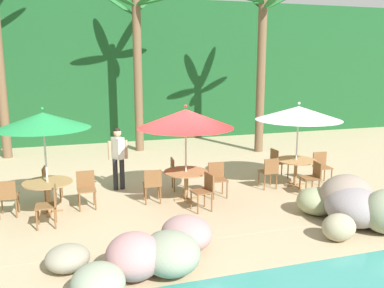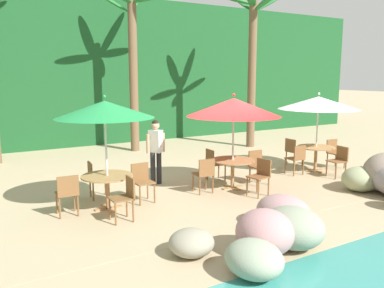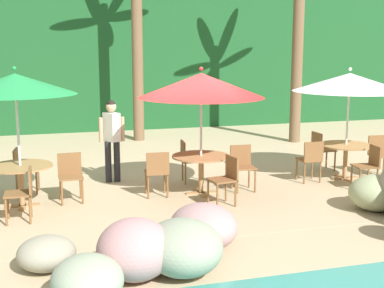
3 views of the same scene
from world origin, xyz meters
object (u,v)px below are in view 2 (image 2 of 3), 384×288
chair_white_seaward (334,151)px  chair_white_left (297,157)px  chair_green_left (67,192)px  waiter_in_white (156,147)px  dining_table_green (107,181)px  palm_tree_third (252,48)px  chair_green_inland (95,177)px  umbrella_red (234,107)px  dining_table_red (233,165)px  chair_white_right (339,159)px  umbrella_white (318,103)px  palm_tree_second (133,47)px  chair_red_inland (213,162)px  chair_red_right (261,174)px  chair_white_inland (293,150)px  chair_red_seaward (258,164)px  umbrella_green (105,109)px  chair_green_seaward (142,179)px  chair_green_right (125,195)px  chair_red_left (205,173)px

chair_white_seaward → chair_white_left: 1.71m
chair_green_left → waiter_in_white: (2.62, 1.32, 0.47)m
dining_table_green → palm_tree_third: palm_tree_third is taller
chair_green_inland → dining_table_green: bearing=-90.1°
dining_table_green → umbrella_red: (3.26, -0.07, 1.45)m
palm_tree_third → waiter_in_white: 7.21m
dining_table_red → chair_white_right: chair_white_right is taller
chair_green_left → umbrella_white: (7.37, 0.22, 1.53)m
chair_green_inland → chair_white_right: same height
chair_white_seaward → palm_tree_second: bearing=125.6°
chair_red_inland → umbrella_white: umbrella_white is taller
chair_red_right → palm_tree_third: (4.06, 5.41, 3.36)m
chair_white_inland → waiter_in_white: (-4.65, 0.25, 0.47)m
dining_table_green → chair_white_seaward: 7.38m
chair_red_seaward → waiter_in_white: (-2.34, 1.30, 0.47)m
chair_red_seaward → umbrella_white: size_ratio=0.37×
chair_red_seaward → umbrella_white: bearing=4.8°
chair_red_seaward → waiter_in_white: bearing=151.0°
umbrella_green → palm_tree_third: bearing=30.9°
chair_green_left → umbrella_red: bearing=-0.3°
chair_green_inland → palm_tree_second: (3.20, 5.18, 3.36)m
umbrella_green → chair_white_right: bearing=-5.9°
chair_green_inland → chair_white_inland: bearing=1.6°
umbrella_green → umbrella_white: bearing=1.6°
umbrella_white → chair_white_inland: (-0.11, 0.85, -1.53)m
chair_red_inland → chair_white_left: size_ratio=1.00×
umbrella_green → umbrella_red: 3.26m
chair_green_seaward → palm_tree_third: (6.68, 4.40, 3.36)m
chair_green_right → palm_tree_third: 9.78m
chair_red_inland → umbrella_white: bearing=-10.5°
umbrella_green → palm_tree_second: 7.05m
chair_red_inland → palm_tree_third: size_ratio=0.14×
chair_green_inland → dining_table_red: chair_green_inland is taller
umbrella_green → chair_green_left: 1.84m
umbrella_red → umbrella_white: 3.27m
palm_tree_third → waiter_in_white: (-5.76, -3.23, -2.89)m
dining_table_red → chair_white_left: chair_white_left is taller
chair_red_seaward → palm_tree_third: palm_tree_third is taller
chair_green_seaward → waiter_in_white: 1.56m
chair_green_left → chair_red_left: (3.25, -0.05, 0.00)m
palm_tree_second → chair_white_right: bearing=-63.8°
umbrella_white → chair_white_left: bearing=-175.0°
chair_white_inland → chair_green_inland: bearing=-178.4°
chair_green_seaward → chair_white_left: 4.82m
waiter_in_white → umbrella_red: bearing=-42.1°
umbrella_green → waiter_in_white: bearing=36.0°
chair_white_inland → dining_table_red: bearing=-160.8°
chair_red_left → chair_white_seaward: size_ratio=1.00×
chair_green_right → chair_white_left: same height
umbrella_green → chair_green_left: bearing=-177.1°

